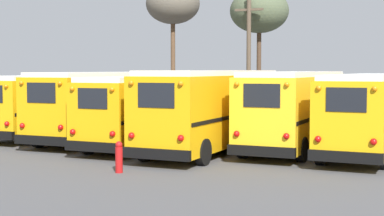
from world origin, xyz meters
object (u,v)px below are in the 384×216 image
school_bus_5 (369,110)px  bare_tree_0 (259,12)px  school_bus_2 (153,108)px  school_bus_3 (215,107)px  school_bus_4 (296,107)px  school_bus_0 (63,103)px  bare_tree_1 (173,5)px  fire_hydrant (119,157)px  utility_pole (249,57)px  school_bus_1 (103,103)px

school_bus_5 → bare_tree_0: size_ratio=1.20×
bare_tree_0 → school_bus_2: bearing=-92.6°
school_bus_3 → school_bus_4: school_bus_3 is taller
school_bus_0 → school_bus_5: school_bus_5 is taller
bare_tree_0 → bare_tree_1: 6.51m
fire_hydrant → school_bus_3: bearing=83.0°
school_bus_2 → bare_tree_1: (-5.84, 14.21, 6.20)m
school_bus_3 → school_bus_4: (3.03, 1.72, -0.03)m
utility_pole → bare_tree_0: (-0.02, 2.16, 2.93)m
school_bus_3 → bare_tree_0: (-2.42, 13.85, 5.29)m
school_bus_2 → school_bus_4: bearing=14.3°
school_bus_0 → school_bus_1: bearing=-17.5°
utility_pole → fire_hydrant: utility_pole is taller
school_bus_4 → utility_pole: 11.61m
school_bus_1 → bare_tree_0: 14.47m
school_bus_4 → bare_tree_0: size_ratio=1.17×
school_bus_2 → fire_hydrant: (2.24, -6.66, -1.15)m
school_bus_2 → school_bus_5: school_bus_5 is taller
school_bus_4 → fire_hydrant: (-3.83, -8.21, -1.24)m
school_bus_0 → school_bus_3: school_bus_3 is taller
school_bus_3 → school_bus_5: (6.07, 1.47, -0.07)m
school_bus_0 → utility_pole: (6.69, 9.83, 2.48)m
school_bus_2 → utility_pole: bearing=86.9°
school_bus_1 → school_bus_2: 3.12m
school_bus_3 → utility_pole: (-2.41, 11.69, 2.36)m
bare_tree_1 → fire_hydrant: bearing=-68.8°
school_bus_2 → bare_tree_1: bare_tree_1 is taller
school_bus_1 → school_bus_0: bearing=162.5°
school_bus_2 → bare_tree_1: 16.57m
school_bus_1 → utility_pole: (3.66, 10.79, 2.40)m
bare_tree_1 → school_bus_4: bearing=-46.8°
bare_tree_0 → school_bus_1: bearing=-105.7°
school_bus_2 → bare_tree_1: bearing=112.3°
school_bus_0 → fire_hydrant: school_bus_0 is taller
school_bus_0 → school_bus_4: size_ratio=1.01×
school_bus_0 → bare_tree_1: bare_tree_1 is taller
bare_tree_0 → school_bus_0: bearing=-119.1°
school_bus_1 → bare_tree_1: bare_tree_1 is taller
school_bus_3 → school_bus_1: bearing=171.5°
school_bus_1 → school_bus_4: size_ratio=0.96×
school_bus_0 → school_bus_4: (12.13, -0.14, 0.09)m
school_bus_0 → school_bus_3: 9.29m
school_bus_0 → fire_hydrant: (8.31, -8.34, -1.15)m
school_bus_5 → school_bus_0: bearing=178.5°
school_bus_2 → school_bus_3: 3.04m
school_bus_1 → school_bus_4: school_bus_4 is taller
utility_pole → fire_hydrant: bearing=-84.9°
utility_pole → school_bus_5: bearing=-50.4°
school_bus_1 → school_bus_2: size_ratio=0.98×
school_bus_5 → fire_hydrant: bearing=-130.8°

